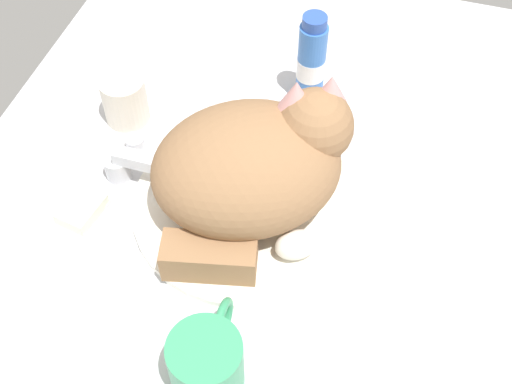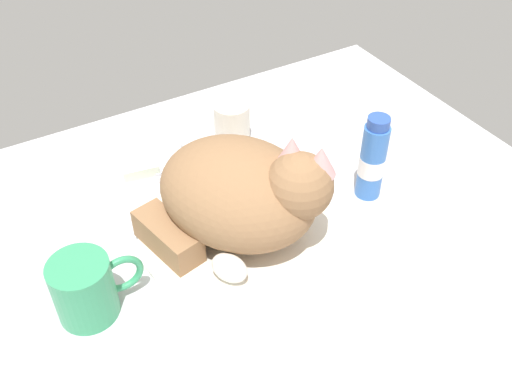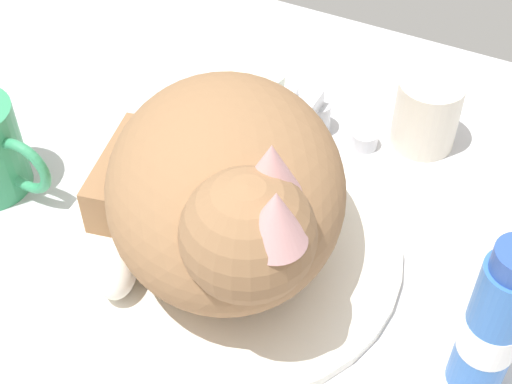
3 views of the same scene
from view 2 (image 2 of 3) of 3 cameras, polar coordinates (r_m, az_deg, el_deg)
ground_plane at (r=93.08cm, az=-1.69°, el=-4.59°), size 110.00×82.50×3.00cm
sink_basin at (r=91.65cm, az=-1.71°, el=-3.71°), size 31.46×31.46×1.01cm
faucet at (r=102.59cm, az=-6.56°, el=3.20°), size 14.48×9.78×5.69cm
cat at (r=85.43cm, az=-1.19°, el=-0.09°), size 29.58×31.27×17.89cm
coffee_mug at (r=81.45cm, az=-16.36°, el=-9.08°), size 12.59×8.26×9.40cm
rinse_cup at (r=108.86cm, az=-2.37°, el=6.85°), size 6.65×6.65×7.58cm
soap_dish at (r=103.57cm, az=-11.25°, el=1.70°), size 9.00×6.40×1.20cm
soap_bar at (r=102.57cm, az=-11.37°, el=2.40°), size 6.85×5.49×2.02cm
toothpaste_bottle at (r=96.04cm, az=11.37°, el=3.11°), size 4.31×4.31×15.32cm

